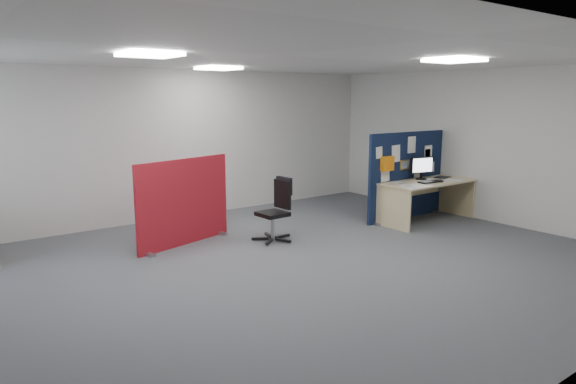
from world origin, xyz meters
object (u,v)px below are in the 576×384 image
red_divider (184,203)px  office_chair (278,205)px  monitor_main (422,167)px  main_desk (425,190)px  navy_divider (406,175)px

red_divider → office_chair: (1.26, -0.65, -0.09)m
monitor_main → red_divider: (-4.18, 1.06, -0.32)m
main_desk → red_divider: size_ratio=1.09×
main_desk → monitor_main: bearing=65.6°
navy_divider → red_divider: bearing=167.8°
monitor_main → red_divider: 4.33m
office_chair → red_divider: bearing=150.6°
navy_divider → monitor_main: 0.32m
navy_divider → monitor_main: size_ratio=4.17×
office_chair → monitor_main: bearing=-10.3°
main_desk → monitor_main: (0.07, 0.16, 0.39)m
main_desk → monitor_main: monitor_main is taller
navy_divider → monitor_main: (0.19, -0.20, 0.16)m
main_desk → office_chair: (-2.85, 0.57, -0.02)m
navy_divider → office_chair: 2.75m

